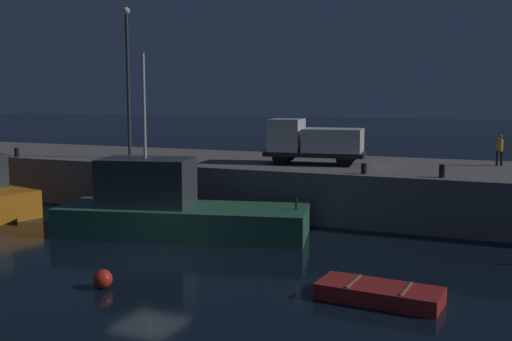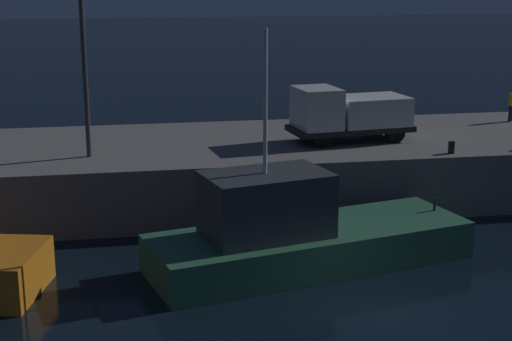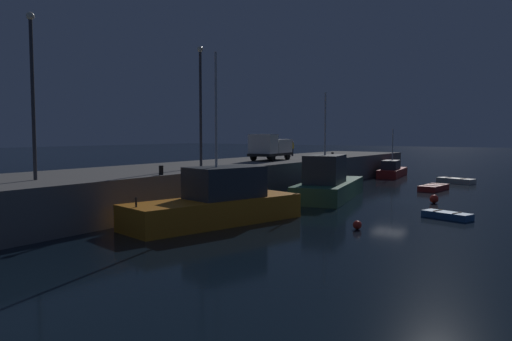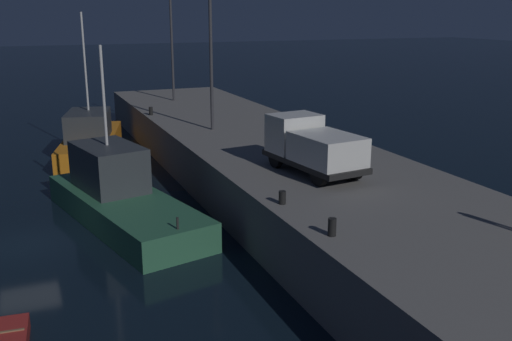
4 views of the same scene
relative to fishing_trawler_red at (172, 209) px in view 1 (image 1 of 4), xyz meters
The scene contains 11 objects.
ground_plane 4.86m from the fishing_trawler_red, 70.33° to the right, with size 320.00×320.00×0.00m, color black.
pier_quay 9.13m from the fishing_trawler_red, 80.00° to the left, with size 57.87×9.58×2.61m.
fishing_trawler_red is the anchor object (origin of this frame).
dinghy_orange_near 11.93m from the fishing_trawler_red, 26.86° to the right, with size 3.90×1.89×0.54m.
mooring_buoy_near 7.98m from the fishing_trawler_red, 75.88° to the right, with size 0.64×0.64×0.64m, color red.
lamp_post_east 12.00m from the fishing_trawler_red, 135.47° to the left, with size 0.44×0.44×8.96m.
utility_truck 9.48m from the fishing_trawler_red, 62.65° to the left, with size 5.67×2.94×2.47m.
dockworker 17.79m from the fishing_trawler_red, 39.12° to the left, with size 0.43×0.43×1.66m.
bollard_west 9.32m from the fishing_trawler_red, 32.43° to the left, with size 0.28×0.28×0.52m, color black.
bollard_central 14.66m from the fishing_trawler_red, 161.45° to the left, with size 0.28×0.28×0.58m, color black.
bollard_east 12.53m from the fishing_trawler_red, 23.99° to the left, with size 0.28×0.28×0.60m, color black.
Camera 1 is at (12.47, -18.91, 6.30)m, focal length 41.91 mm.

